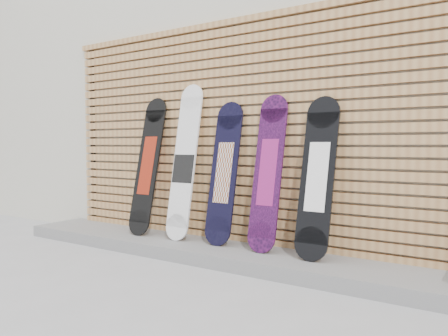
% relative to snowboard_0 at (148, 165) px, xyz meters
% --- Properties ---
extents(ground, '(80.00, 80.00, 0.00)m').
position_rel_snowboard_0_xyz_m(ground, '(1.04, -0.76, -0.85)').
color(ground, '#99999C').
rests_on(ground, ground).
extents(building, '(12.00, 5.00, 3.60)m').
position_rel_snowboard_0_xyz_m(building, '(1.54, 2.74, 0.95)').
color(building, beige).
rests_on(building, ground).
extents(concrete_step, '(4.60, 0.70, 0.12)m').
position_rel_snowboard_0_xyz_m(concrete_step, '(0.89, -0.08, -0.79)').
color(concrete_step, slate).
rests_on(concrete_step, ground).
extents(slat_wall, '(4.26, 0.08, 2.29)m').
position_rel_snowboard_0_xyz_m(slat_wall, '(0.89, 0.21, 0.36)').
color(slat_wall, '#AF7C49').
rests_on(slat_wall, ground).
extents(snowboard_0, '(0.28, 0.36, 1.46)m').
position_rel_snowboard_0_xyz_m(snowboard_0, '(0.00, 0.00, 0.00)').
color(snowboard_0, black).
rests_on(snowboard_0, concrete_step).
extents(snowboard_1, '(0.26, 0.33, 1.57)m').
position_rel_snowboard_0_xyz_m(snowboard_1, '(0.49, 0.01, 0.04)').
color(snowboard_1, white).
rests_on(snowboard_1, concrete_step).
extents(snowboard_2, '(0.28, 0.30, 1.37)m').
position_rel_snowboard_0_xyz_m(snowboard_2, '(0.95, 0.03, -0.05)').
color(snowboard_2, black).
rests_on(snowboard_2, concrete_step).
extents(snowboard_3, '(0.27, 0.32, 1.41)m').
position_rel_snowboard_0_xyz_m(snowboard_3, '(1.43, 0.02, -0.03)').
color(snowboard_3, black).
rests_on(snowboard_3, concrete_step).
extents(snowboard_4, '(0.29, 0.34, 1.37)m').
position_rel_snowboard_0_xyz_m(snowboard_4, '(1.90, 0.01, -0.05)').
color(snowboard_4, black).
rests_on(snowboard_4, concrete_step).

